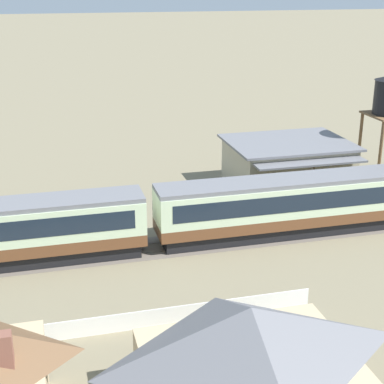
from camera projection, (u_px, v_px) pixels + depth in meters
name	position (u px, v px, depth m)	size (l,w,h in m)	color
ground_plane	(285.00, 235.00, 42.48)	(600.00, 600.00, 0.00)	#7A7056
passenger_train	(154.00, 216.00, 39.67)	(80.64, 3.11, 4.22)	brown
railway_track	(173.00, 246.00, 40.77)	(151.38, 3.60, 0.04)	#665B51
station_building	(287.00, 164.00, 51.68)	(10.51, 9.43, 4.15)	#BCB293
cottage_grey_roof	(249.00, 360.00, 24.13)	(9.33, 6.83, 5.18)	tan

